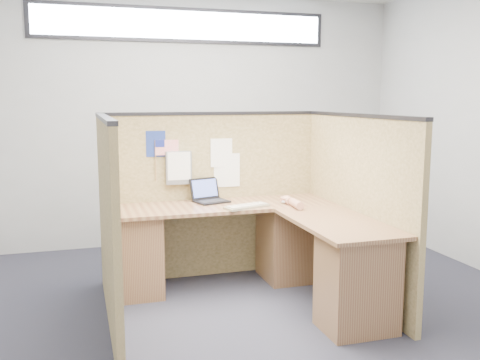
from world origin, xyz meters
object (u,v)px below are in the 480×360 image
object	(u,v)px
l_desk	(256,252)
laptop	(210,196)
keyboard	(247,206)
mouse	(286,201)

from	to	relation	value
l_desk	laptop	world-z (taller)	laptop
laptop	keyboard	distance (m)	0.44
laptop	mouse	world-z (taller)	laptop
laptop	mouse	size ratio (longest dim) A/B	3.29
l_desk	mouse	bearing A→B (deg)	35.89
l_desk	keyboard	xyz separation A→B (m)	(-0.02, 0.19, 0.35)
l_desk	laptop	xyz separation A→B (m)	(-0.24, 0.56, 0.39)
l_desk	mouse	world-z (taller)	mouse
l_desk	keyboard	size ratio (longest dim) A/B	4.61
keyboard	mouse	size ratio (longest dim) A/B	4.07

